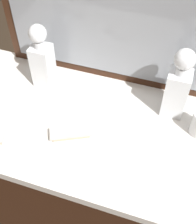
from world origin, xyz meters
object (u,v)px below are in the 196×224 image
(crystal_decanter_rear, at_px, (177,89))
(silver_brush_center, at_px, (71,133))
(crystal_decanter_far_right, at_px, (42,62))
(porcelain_dish, at_px, (3,107))

(crystal_decanter_rear, distance_m, silver_brush_center, 0.43)
(crystal_decanter_far_right, relative_size, crystal_decanter_rear, 0.96)
(crystal_decanter_rear, bearing_deg, porcelain_dish, -162.54)
(crystal_decanter_rear, relative_size, silver_brush_center, 1.85)
(crystal_decanter_rear, height_order, silver_brush_center, crystal_decanter_rear)
(crystal_decanter_far_right, relative_size, porcelain_dish, 4.60)
(crystal_decanter_rear, relative_size, porcelain_dish, 4.78)
(porcelain_dish, bearing_deg, silver_brush_center, -7.23)
(crystal_decanter_far_right, distance_m, silver_brush_center, 0.34)
(crystal_decanter_far_right, distance_m, crystal_decanter_rear, 0.56)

